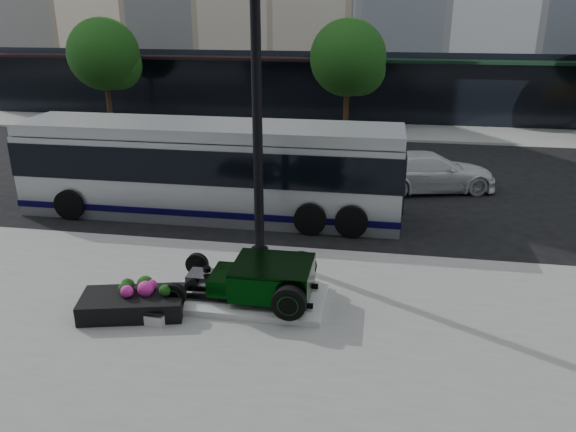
% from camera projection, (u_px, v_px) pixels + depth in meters
% --- Properties ---
extents(ground, '(120.00, 120.00, 0.00)m').
position_uv_depth(ground, '(282.00, 223.00, 17.38)').
color(ground, black).
rests_on(ground, ground).
extents(sidewalk_far, '(70.00, 4.00, 0.12)m').
position_uv_depth(sidewalk_far, '(328.00, 130.00, 30.29)').
color(sidewalk_far, gray).
rests_on(sidewalk_far, ground).
extents(street_trees, '(29.80, 3.80, 5.70)m').
position_uv_depth(street_trees, '(351.00, 61.00, 27.95)').
color(street_trees, black).
rests_on(street_trees, sidewalk_far).
extents(display_plinth, '(3.40, 1.80, 0.15)m').
position_uv_depth(display_plinth, '(249.00, 298.00, 12.56)').
color(display_plinth, silver).
rests_on(display_plinth, sidewalk_near).
extents(hot_rod, '(3.22, 2.00, 0.81)m').
position_uv_depth(hot_rod, '(263.00, 279.00, 12.33)').
color(hot_rod, black).
rests_on(hot_rod, display_plinth).
extents(info_plaque, '(0.43, 0.34, 0.31)m').
position_uv_depth(info_plaque, '(156.00, 318.00, 11.63)').
color(info_plaque, silver).
rests_on(info_plaque, sidewalk_near).
extents(lamppost, '(0.45, 0.45, 8.19)m').
position_uv_depth(lamppost, '(257.00, 112.00, 13.56)').
color(lamppost, black).
rests_on(lamppost, sidewalk_near).
extents(flower_planter, '(2.34, 1.56, 0.70)m').
position_uv_depth(flower_planter, '(133.00, 302.00, 11.99)').
color(flower_planter, black).
rests_on(flower_planter, sidewalk_near).
extents(transit_bus, '(12.12, 2.88, 2.92)m').
position_uv_depth(transit_bus, '(210.00, 169.00, 17.78)').
color(transit_bus, '#A7ABB1').
rests_on(transit_bus, ground).
extents(white_sedan, '(5.13, 3.14, 1.39)m').
position_uv_depth(white_sedan, '(429.00, 172.00, 20.30)').
color(white_sedan, white).
rests_on(white_sedan, ground).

